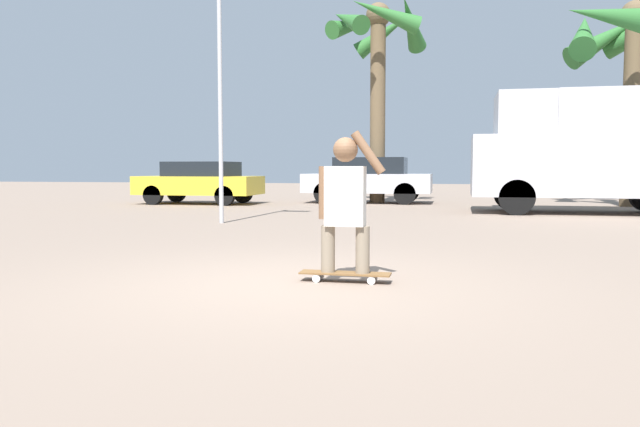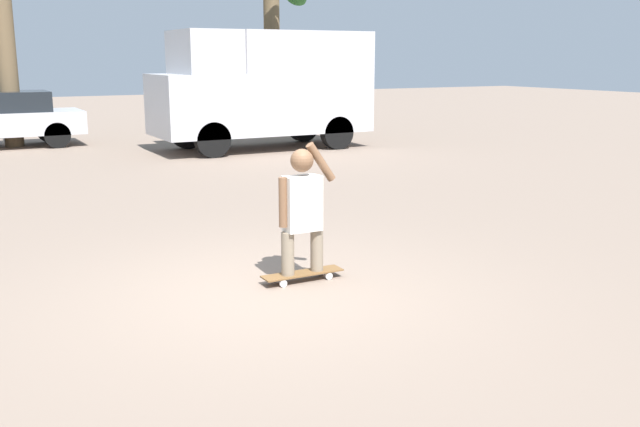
# 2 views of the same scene
# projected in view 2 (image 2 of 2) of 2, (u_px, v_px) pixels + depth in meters

# --- Properties ---
(ground_plane) EXTENTS (80.00, 80.00, 0.00)m
(ground_plane) POSITION_uv_depth(u_px,v_px,m) (267.00, 293.00, 7.36)
(ground_plane) COLOR gray
(skateboard) EXTENTS (0.91, 0.22, 0.10)m
(skateboard) POSITION_uv_depth(u_px,v_px,m) (303.00, 274.00, 7.73)
(skateboard) COLOR brown
(skateboard) RESTS_ON ground_plane
(person_skateboarder) EXTENTS (0.67, 0.25, 1.42)m
(person_skateboarder) POSITION_uv_depth(u_px,v_px,m) (302.00, 205.00, 7.57)
(person_skateboarder) COLOR gray
(person_skateboarder) RESTS_ON skateboard
(camper_van) EXTENTS (5.58, 2.26, 3.04)m
(camper_van) POSITION_uv_depth(u_px,v_px,m) (265.00, 85.00, 18.61)
(camper_van) COLOR black
(camper_van) RESTS_ON ground_plane
(parked_car_silver) EXTENTS (4.14, 1.77, 1.49)m
(parked_car_silver) POSITION_uv_depth(u_px,v_px,m) (2.00, 118.00, 19.01)
(parked_car_silver) COLOR black
(parked_car_silver) RESTS_ON ground_plane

